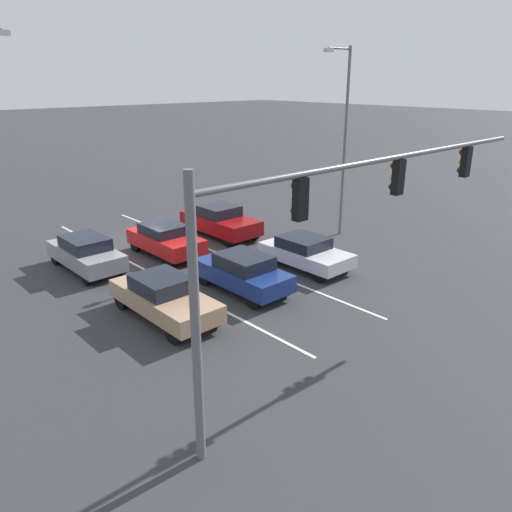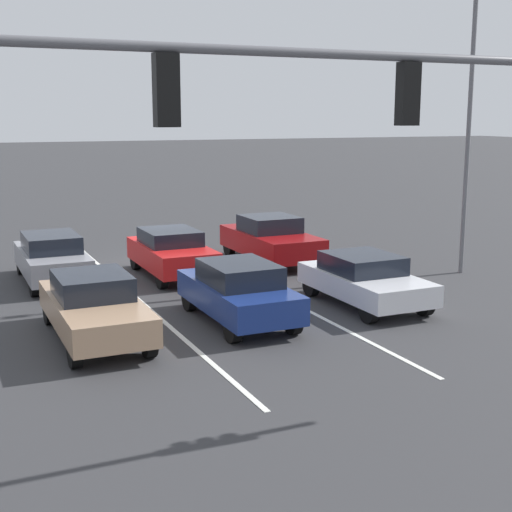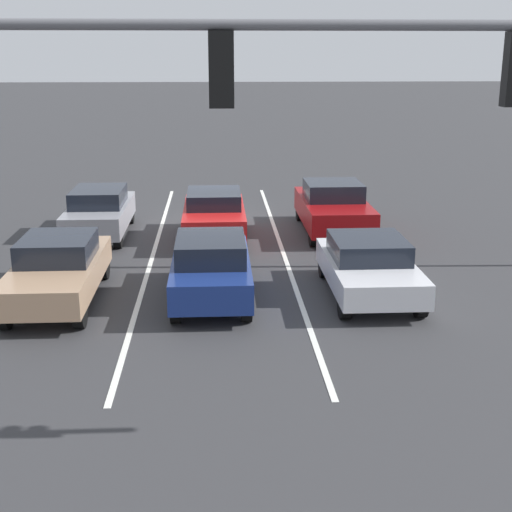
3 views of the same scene
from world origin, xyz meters
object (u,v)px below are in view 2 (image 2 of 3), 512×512
Objects in this scene: car_tan_rightlane_front at (94,306)px; car_maroon_leftlane_second at (271,239)px; car_gray_rightlane_second at (52,257)px; car_navy_midlane_front at (238,291)px; car_silver_leftlane_front at (364,279)px; car_red_midlane_second at (171,252)px; street_lamp_left_shoulder at (465,106)px; traffic_signal_gantry at (276,128)px.

car_maroon_leftlane_second reaches higher than car_tan_rightlane_front.
car_navy_midlane_front is at bearing 119.15° from car_gray_rightlane_second.
car_gray_rightlane_second is at bearing -0.03° from car_maroon_leftlane_second.
car_maroon_leftlane_second reaches higher than car_gray_rightlane_second.
car_silver_leftlane_front is 6.48m from car_red_midlane_second.
car_navy_midlane_front is at bearing 14.56° from street_lamp_left_shoulder.
traffic_signal_gantry is at bearing 96.68° from car_gray_rightlane_second.
car_silver_leftlane_front is 7.09m from car_tan_rightlane_front.
car_maroon_leftlane_second is at bearing -115.23° from traffic_signal_gantry.
car_navy_midlane_front is 9.80m from street_lamp_left_shoulder.
car_navy_midlane_front is 7.25m from car_maroon_leftlane_second.
car_silver_leftlane_front is 0.31× the size of traffic_signal_gantry.
car_maroon_leftlane_second is 0.49× the size of street_lamp_left_shoulder.
street_lamp_left_shoulder is (-11.91, 3.98, 4.43)m from car_gray_rightlane_second.
car_navy_midlane_front is 1.01× the size of car_silver_leftlane_front.
street_lamp_left_shoulder reaches higher than car_navy_midlane_front.
traffic_signal_gantry is (2.08, 11.66, 3.98)m from car_red_midlane_second.
traffic_signal_gantry is at bearing 79.89° from car_red_midlane_second.
traffic_signal_gantry is at bearing 47.89° from car_silver_leftlane_front.
car_red_midlane_second is at bearing -21.55° from street_lamp_left_shoulder.
car_silver_leftlane_front is 0.90× the size of car_maroon_leftlane_second.
car_red_midlane_second reaches higher than car_silver_leftlane_front.
car_tan_rightlane_front is at bearing 40.00° from car_maroon_leftlane_second.
car_tan_rightlane_front is 6.47m from car_red_midlane_second.
car_tan_rightlane_front is 12.89m from street_lamp_left_shoulder.
car_navy_midlane_front is at bearing 178.49° from car_tan_rightlane_front.
car_tan_rightlane_front is 1.06× the size of car_gray_rightlane_second.
street_lamp_left_shoulder is (-8.39, 3.31, 4.43)m from car_red_midlane_second.
car_maroon_leftlane_second is at bearing -140.00° from car_tan_rightlane_front.
car_gray_rightlane_second is (7.25, -0.00, -0.04)m from car_maroon_leftlane_second.
car_gray_rightlane_second is at bearing -90.03° from car_tan_rightlane_front.
traffic_signal_gantry is (5.64, 6.24, 4.04)m from car_silver_leftlane_front.
car_red_midlane_second is at bearing -100.11° from traffic_signal_gantry.
traffic_signal_gantry reaches higher than car_tan_rightlane_front.
car_tan_rightlane_front is 1.00× the size of car_maroon_leftlane_second.
traffic_signal_gantry is 13.40m from street_lamp_left_shoulder.
street_lamp_left_shoulder is at bearing -165.44° from car_navy_midlane_front.
traffic_signal_gantry is at bearing 103.05° from car_tan_rightlane_front.
street_lamp_left_shoulder is at bearing 158.45° from car_red_midlane_second.
car_red_midlane_second is at bearing -56.63° from car_silver_leftlane_front.
car_red_midlane_second is (3.72, 0.66, -0.03)m from car_maroon_leftlane_second.
traffic_signal_gantry is 1.44× the size of street_lamp_left_shoulder.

